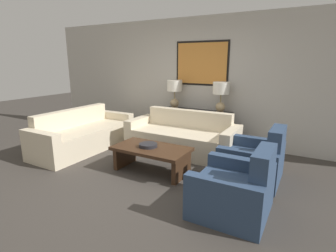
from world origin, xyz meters
The scene contains 11 objects.
ground_plane centered at (0.00, 0.00, 0.00)m, with size 20.00×20.00×0.00m, color #3D3833.
back_wall centered at (0.00, 2.42, 1.33)m, with size 8.20×0.12×2.65m.
console_table centered at (0.00, 2.14, 0.36)m, with size 1.50×0.40×0.73m.
table_lamp_left centered at (-0.52, 2.14, 1.14)m, with size 0.33×0.33×0.62m.
table_lamp_right centered at (0.52, 2.14, 1.14)m, with size 0.33×0.33×0.62m.
couch_by_back_wall centered at (0.00, 1.49, 0.28)m, with size 2.14×0.86×0.79m.
couch_by_side centered at (-1.84, 0.68, 0.28)m, with size 0.86×2.14×0.79m.
coffee_table centered at (-0.02, 0.40, 0.30)m, with size 1.22×0.66×0.41m.
decorative_bowl centered at (-0.07, 0.40, 0.44)m, with size 0.29×0.29×0.05m.
armchair_near_back_wall centered at (1.48, 0.92, 0.28)m, with size 0.84×0.88×0.84m.
armchair_near_camera centered at (1.48, -0.12, 0.28)m, with size 0.84×0.88×0.84m.
Camera 1 is at (2.17, -2.93, 1.75)m, focal length 28.00 mm.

